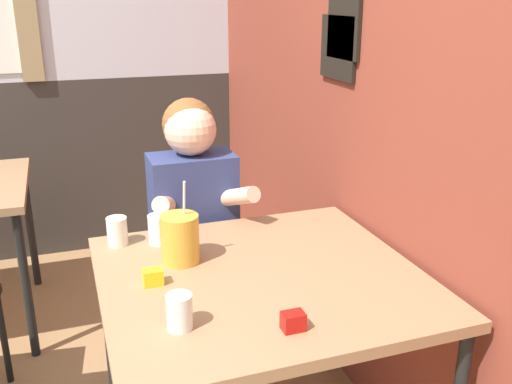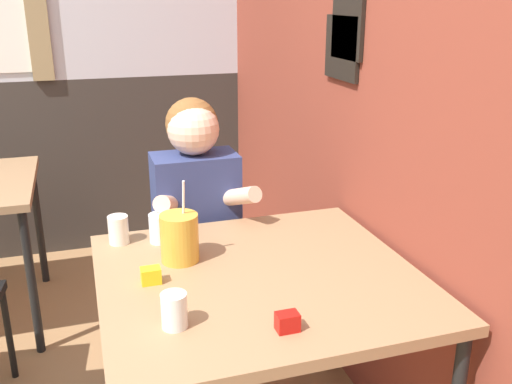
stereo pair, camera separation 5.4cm
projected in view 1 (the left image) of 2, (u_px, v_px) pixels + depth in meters
name	position (u px, v px, depth m)	size (l,w,h in m)	color
brick_wall_right	(308.00, 48.00, 2.58)	(0.08, 4.34, 2.70)	brown
back_wall	(17.00, 36.00, 3.25)	(5.47, 0.09, 2.70)	silver
main_table	(261.00, 291.00, 1.82)	(1.00, 0.94, 0.74)	#93704C
person_seated	(194.00, 235.00, 2.37)	(0.42, 0.41, 1.20)	navy
cocktail_pitcher	(180.00, 239.00, 1.86)	(0.13, 0.13, 0.28)	gold
glass_near_pitcher	(159.00, 229.00, 2.02)	(0.08, 0.08, 0.10)	silver
glass_center	(180.00, 312.00, 1.50)	(0.07, 0.07, 0.10)	silver
glass_far_side	(117.00, 231.00, 2.00)	(0.07, 0.07, 0.10)	silver
condiment_ketchup	(293.00, 321.00, 1.49)	(0.06, 0.04, 0.05)	#B7140F
condiment_mustard	(153.00, 277.00, 1.73)	(0.06, 0.04, 0.05)	yellow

